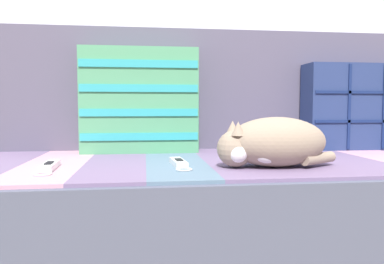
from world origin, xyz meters
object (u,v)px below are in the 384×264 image
sleeping_cat (271,143)px  game_remote_far (179,163)px  couch (228,219)px  throw_pillow_quilted (358,107)px  game_remote_near (50,166)px  throw_pillow_striped (140,101)px

sleeping_cat → game_remote_far: sleeping_cat is taller
couch → sleeping_cat: size_ratio=4.97×
throw_pillow_quilted → game_remote_near: 1.28m
game_remote_far → throw_pillow_quilted: bearing=24.8°
couch → throw_pillow_striped: size_ratio=4.06×
couch → throw_pillow_striped: (-0.32, 0.22, 0.43)m
sleeping_cat → game_remote_far: size_ratio=1.98×
sleeping_cat → couch: bearing=111.1°
game_remote_near → game_remote_far: size_ratio=1.08×
couch → game_remote_near: bearing=-163.3°
couch → throw_pillow_striped: throw_pillow_striped is taller
throw_pillow_quilted → throw_pillow_striped: (-0.95, -0.00, 0.02)m
throw_pillow_striped → throw_pillow_quilted: bearing=0.0°
throw_pillow_quilted → throw_pillow_striped: throw_pillow_striped is taller
throw_pillow_striped → game_remote_near: (-0.26, -0.39, -0.20)m
throw_pillow_quilted → throw_pillow_striped: size_ratio=1.02×
game_remote_far → throw_pillow_striped: bearing=108.1°
game_remote_far → game_remote_near: bearing=-177.6°
couch → game_remote_near: size_ratio=9.07×
couch → game_remote_near: game_remote_near is taller
throw_pillow_quilted → sleeping_cat: (-0.54, -0.44, -0.11)m
game_remote_far → couch: bearing=39.1°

